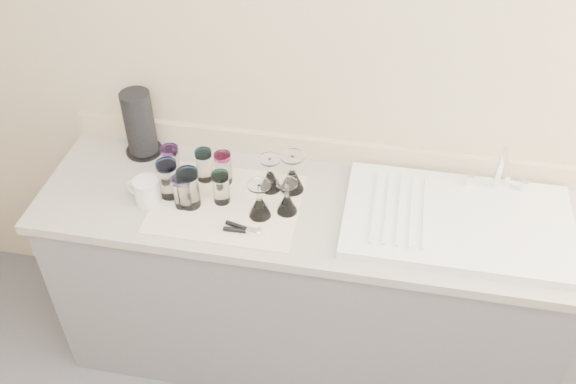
% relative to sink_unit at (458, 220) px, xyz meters
% --- Properties ---
extents(counter_unit, '(2.06, 0.62, 0.90)m').
position_rel_sink_unit_xyz_m(counter_unit, '(-0.55, -0.00, -0.47)').
color(counter_unit, slate).
rests_on(counter_unit, ground).
extents(sink_unit, '(0.82, 0.50, 0.22)m').
position_rel_sink_unit_xyz_m(sink_unit, '(0.00, 0.00, 0.00)').
color(sink_unit, white).
rests_on(sink_unit, counter_unit).
extents(dish_towel, '(0.55, 0.42, 0.01)m').
position_rel_sink_unit_xyz_m(dish_towel, '(-0.85, -0.05, -0.02)').
color(dish_towel, white).
rests_on(dish_towel, counter_unit).
extents(tumbler_teal, '(0.07, 0.07, 0.14)m').
position_rel_sink_unit_xyz_m(tumbler_teal, '(-1.10, 0.06, 0.06)').
color(tumbler_teal, white).
rests_on(tumbler_teal, dish_towel).
extents(tumbler_cyan, '(0.07, 0.07, 0.13)m').
position_rel_sink_unit_xyz_m(tumbler_cyan, '(-0.97, 0.07, 0.06)').
color(tumbler_cyan, white).
rests_on(tumbler_cyan, dish_towel).
extents(tumbler_purple, '(0.07, 0.07, 0.13)m').
position_rel_sink_unit_xyz_m(tumbler_purple, '(-0.89, 0.07, 0.06)').
color(tumbler_purple, white).
rests_on(tumbler_purple, dish_towel).
extents(tumbler_magenta, '(0.08, 0.08, 0.16)m').
position_rel_sink_unit_xyz_m(tumbler_magenta, '(-1.08, -0.05, 0.07)').
color(tumbler_magenta, white).
rests_on(tumbler_magenta, dish_towel).
extents(tumbler_blue, '(0.08, 0.08, 0.16)m').
position_rel_sink_unit_xyz_m(tumbler_blue, '(-0.98, -0.09, 0.07)').
color(tumbler_blue, white).
rests_on(tumbler_blue, dish_towel).
extents(tumbler_lavender, '(0.07, 0.07, 0.13)m').
position_rel_sink_unit_xyz_m(tumbler_lavender, '(-0.87, -0.05, 0.05)').
color(tumbler_lavender, white).
rests_on(tumbler_lavender, dish_towel).
extents(tumbler_extra, '(0.07, 0.07, 0.13)m').
position_rel_sink_unit_xyz_m(tumbler_extra, '(-1.01, -0.09, 0.05)').
color(tumbler_extra, white).
rests_on(tumbler_extra, dish_towel).
extents(goblet_back_left, '(0.08, 0.08, 0.15)m').
position_rel_sink_unit_xyz_m(goblet_back_left, '(-0.71, 0.06, 0.04)').
color(goblet_back_left, white).
rests_on(goblet_back_left, dish_towel).
extents(goblet_back_right, '(0.09, 0.09, 0.16)m').
position_rel_sink_unit_xyz_m(goblet_back_right, '(-0.63, 0.07, 0.04)').
color(goblet_back_right, white).
rests_on(goblet_back_right, dish_towel).
extents(goblet_front_left, '(0.08, 0.08, 0.15)m').
position_rel_sink_unit_xyz_m(goblet_front_left, '(-0.72, -0.10, 0.04)').
color(goblet_front_left, white).
rests_on(goblet_front_left, dish_towel).
extents(goblet_front_right, '(0.08, 0.08, 0.14)m').
position_rel_sink_unit_xyz_m(goblet_front_right, '(-0.62, -0.06, 0.04)').
color(goblet_front_right, white).
rests_on(goblet_front_right, dish_towel).
extents(can_opener, '(0.14, 0.05, 0.02)m').
position_rel_sink_unit_xyz_m(can_opener, '(-0.76, -0.19, -0.00)').
color(can_opener, silver).
rests_on(can_opener, dish_towel).
extents(white_mug, '(0.15, 0.12, 0.10)m').
position_rel_sink_unit_xyz_m(white_mug, '(-1.15, -0.09, 0.03)').
color(white_mug, silver).
rests_on(white_mug, counter_unit).
extents(paper_towel_roll, '(0.15, 0.15, 0.28)m').
position_rel_sink_unit_xyz_m(paper_towel_roll, '(-1.27, 0.20, 0.12)').
color(paper_towel_roll, black).
rests_on(paper_towel_roll, counter_unit).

